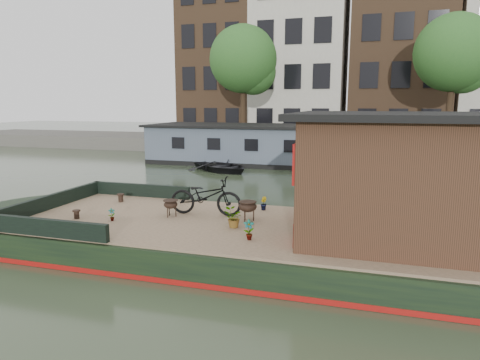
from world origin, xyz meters
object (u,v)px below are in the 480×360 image
(bicycle, at_px, (206,196))
(brazier_rear, at_px, (171,208))
(potted_plant_a, at_px, (249,230))
(brazier_front, at_px, (248,211))
(dinghy, at_px, (221,164))
(cabin, at_px, (397,176))

(bicycle, height_order, brazier_rear, bicycle)
(potted_plant_a, xyz_separation_m, brazier_front, (-0.39, 1.30, 0.03))
(potted_plant_a, distance_m, brazier_front, 1.36)
(bicycle, xyz_separation_m, brazier_front, (1.09, -0.23, -0.23))
(bicycle, bearing_deg, dinghy, 12.89)
(brazier_front, bearing_deg, bicycle, 168.13)
(bicycle, relative_size, brazier_rear, 4.34)
(brazier_rear, bearing_deg, potted_plant_a, -27.25)
(bicycle, height_order, dinghy, bicycle)
(brazier_front, distance_m, dinghy, 11.39)
(cabin, bearing_deg, brazier_rear, 178.32)
(potted_plant_a, bearing_deg, dinghy, 111.66)
(potted_plant_a, xyz_separation_m, brazier_rear, (-2.20, 1.13, 0.00))
(bicycle, height_order, brazier_front, bicycle)
(bicycle, bearing_deg, brazier_rear, 114.90)
(dinghy, bearing_deg, bicycle, -129.82)
(cabin, bearing_deg, potted_plant_a, -159.79)
(potted_plant_a, relative_size, dinghy, 0.12)
(bicycle, distance_m, brazier_front, 1.14)
(potted_plant_a, xyz_separation_m, dinghy, (-4.70, 11.83, -0.50))
(bicycle, bearing_deg, potted_plant_a, -140.33)
(brazier_rear, relative_size, dinghy, 0.12)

